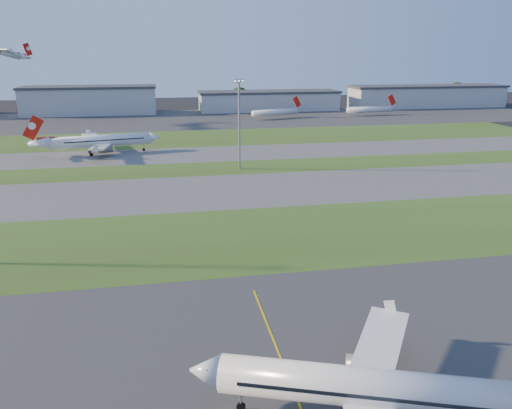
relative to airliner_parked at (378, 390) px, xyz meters
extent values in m
cube|color=#334818|center=(-11.27, 50.87, -3.91)|extent=(300.00, 34.00, 0.01)
cube|color=#515154|center=(-11.27, 83.87, -3.91)|extent=(300.00, 32.00, 0.01)
cube|color=#334818|center=(-11.27, 108.87, -3.91)|extent=(300.00, 18.00, 0.01)
cube|color=#515154|center=(-11.27, 130.87, -3.91)|extent=(300.00, 26.00, 0.01)
cube|color=#334818|center=(-11.27, 163.87, -3.91)|extent=(300.00, 40.00, 0.01)
cube|color=#333335|center=(-11.27, 223.87, -3.91)|extent=(400.00, 80.00, 0.01)
cylinder|color=white|center=(-0.32, 0.12, 0.11)|extent=(28.26, 13.23, 3.64)
cube|color=white|center=(3.19, 7.00, -0.37)|extent=(11.60, 14.33, 1.48)
cylinder|color=slate|center=(1.12, 5.50, -1.42)|extent=(4.53, 3.44, 2.20)
cylinder|color=white|center=(-38.63, 137.59, 0.59)|extent=(32.38, 10.25, 4.08)
cube|color=red|center=(-58.64, 133.63, 6.07)|extent=(6.90, 1.72, 8.12)
cube|color=white|center=(-41.35, 145.81, 0.06)|extent=(11.22, 16.62, 1.66)
cube|color=white|center=(-38.02, 128.96, 0.06)|extent=(5.61, 16.32, 1.66)
cylinder|color=slate|center=(-39.31, 143.81, -1.12)|extent=(4.90, 3.30, 2.47)
cylinder|color=slate|center=(-36.90, 131.59, -1.12)|extent=(4.90, 3.30, 2.47)
cube|color=red|center=(-79.19, 225.82, 34.53)|extent=(4.31, 3.65, 6.26)
cube|color=white|center=(-86.41, 211.22, 29.90)|extent=(12.20, 10.34, 1.28)
cylinder|color=white|center=(39.16, 216.43, -0.71)|extent=(25.83, 10.52, 3.20)
cube|color=red|center=(51.62, 220.15, 4.09)|extent=(5.04, 1.77, 6.16)
cylinder|color=white|center=(92.02, 219.84, -0.71)|extent=(26.17, 5.14, 3.20)
cube|color=red|center=(104.98, 220.81, 4.09)|extent=(5.18, 0.69, 6.16)
cylinder|color=gray|center=(3.73, 106.87, 8.59)|extent=(0.60, 0.60, 25.00)
cube|color=gray|center=(3.73, 106.87, 21.49)|extent=(3.20, 0.50, 0.80)
cube|color=#FFF2CC|center=(3.73, 106.87, 21.49)|extent=(2.80, 0.70, 0.35)
cube|color=#AAADB2|center=(-56.27, 253.87, 3.09)|extent=(70.00, 22.00, 14.00)
cube|color=#383A3F|center=(-56.27, 253.87, 10.69)|extent=(71.40, 23.00, 1.20)
cube|color=#AAADB2|center=(43.73, 253.87, 1.09)|extent=(80.00, 22.00, 10.00)
cube|color=#383A3F|center=(43.73, 253.87, 6.69)|extent=(81.60, 23.00, 1.20)
cube|color=#AAADB2|center=(143.73, 253.87, 2.09)|extent=(95.00, 22.00, 12.00)
cube|color=#383A3F|center=(143.73, 253.87, 8.69)|extent=(96.90, 23.00, 1.20)
cylinder|color=black|center=(-31.27, 264.87, -2.11)|extent=(1.00, 1.00, 3.60)
sphere|color=black|center=(-31.27, 264.87, 1.94)|extent=(9.90, 9.90, 9.90)
cylinder|color=black|center=(28.73, 267.87, -1.81)|extent=(1.00, 1.00, 4.20)
sphere|color=black|center=(28.73, 267.87, 2.91)|extent=(11.55, 11.55, 11.55)
cylinder|color=black|center=(103.73, 265.87, -2.01)|extent=(1.00, 1.00, 3.80)
sphere|color=black|center=(103.73, 265.87, 2.26)|extent=(10.45, 10.45, 10.45)
cylinder|color=black|center=(173.73, 269.87, -1.61)|extent=(1.00, 1.00, 4.60)
sphere|color=black|center=(173.73, 269.87, 3.56)|extent=(12.65, 12.65, 12.65)
camera|label=1|loc=(-18.04, -35.66, 29.57)|focal=35.00mm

